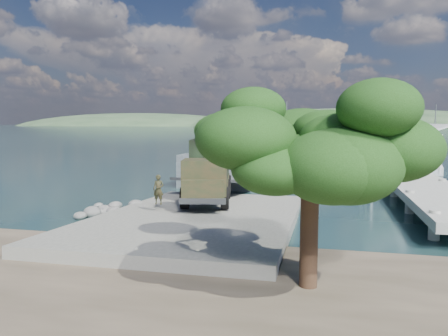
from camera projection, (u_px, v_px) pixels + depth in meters
ground at (206, 218)px, 24.55m from camera, size 1400.00×1400.00×0.00m
boat_ramp at (201, 218)px, 23.56m from camera, size 10.00×18.00×0.50m
shoreline_rocks at (110, 211)px, 26.42m from camera, size 3.20×5.60×0.90m
distant_headlands at (360, 126)px, 556.13m from camera, size 1000.00×240.00×48.00m
pier at (398, 164)px, 39.68m from camera, size 6.40×44.00×6.10m
landing_craft at (262, 165)px, 47.42m from camera, size 10.31×33.13×9.71m
military_truck at (209, 170)px, 27.31m from camera, size 3.97×8.49×3.79m
soldier at (159, 197)px, 23.94m from camera, size 0.62×0.42×1.64m
sailboat_near at (433, 169)px, 46.80m from camera, size 2.91×6.35×7.46m
sailboat_far at (399, 161)px, 56.87m from camera, size 2.06×4.87×5.75m
overhang_tree at (296, 135)px, 13.34m from camera, size 6.89×6.34×6.25m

